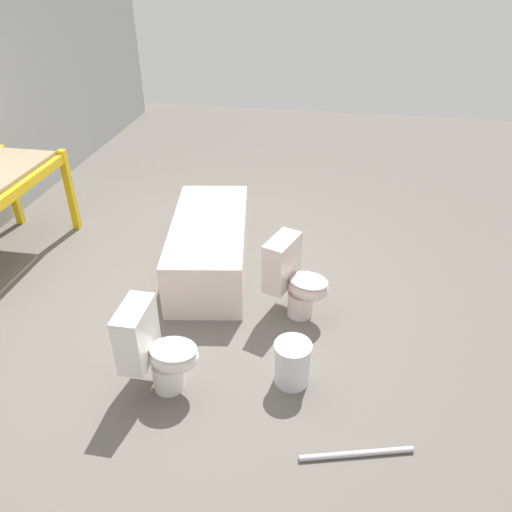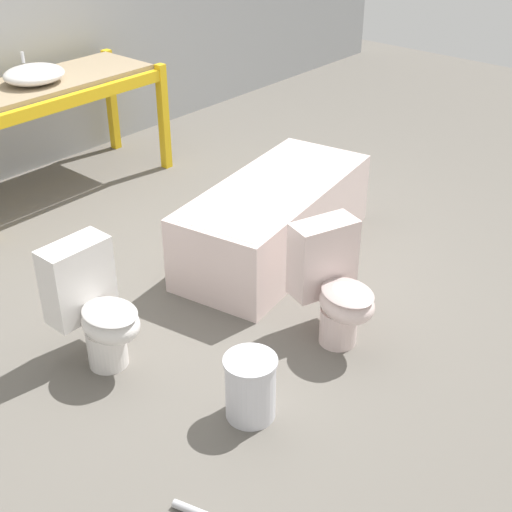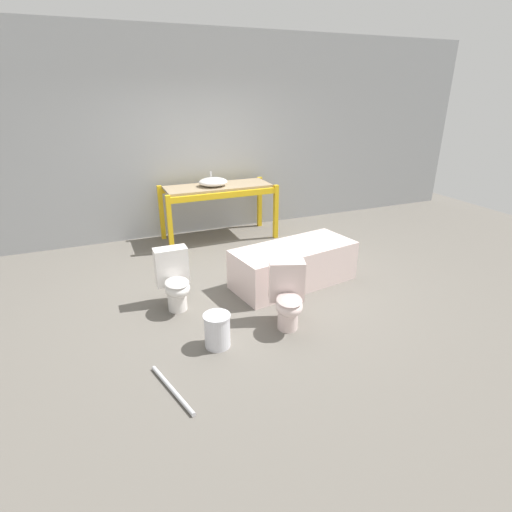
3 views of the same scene
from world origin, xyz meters
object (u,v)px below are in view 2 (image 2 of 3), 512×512
Objects in this scene: bathtub_main at (275,214)px; bucket_white at (250,386)px; sink_basin at (34,74)px; toilet_near at (94,306)px; toilet_far at (334,284)px.

bathtub_main is 4.83× the size of bucket_white.
sink_basin is 1.34× the size of bucket_white.
toilet_near is 0.95m from bucket_white.
sink_basin reaches higher than toilet_far.
sink_basin is at bearing 61.17° from toilet_near.
toilet_far reaches higher than bucket_white.
bathtub_main is 1.00m from toilet_far.
bucket_white is (-0.89, -2.90, -0.78)m from sink_basin.
sink_basin is at bearing 73.00° from bucket_white.
bathtub_main is 1.62m from bucket_white.
bathtub_main is at bearing 35.32° from bucket_white.
sink_basin is at bearing 92.85° from bathtub_main.
sink_basin is 0.28× the size of bathtub_main.
sink_basin is 0.68× the size of toilet_near.
bathtub_main is 2.45× the size of toilet_near.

